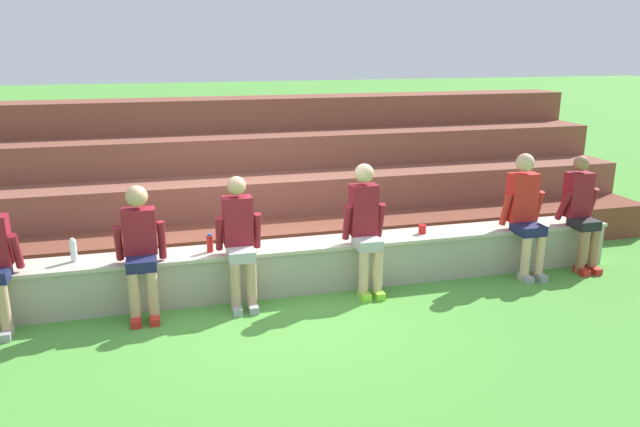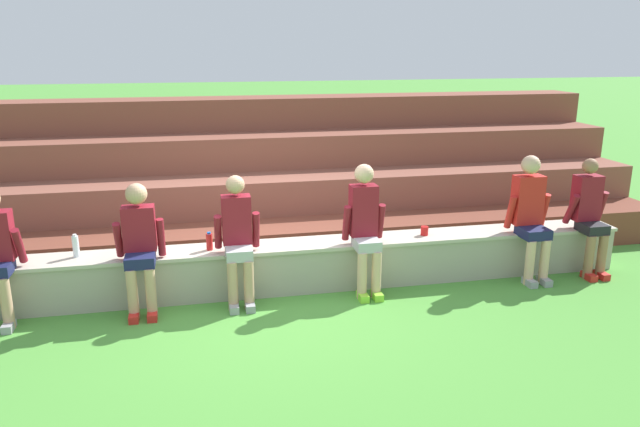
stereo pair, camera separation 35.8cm
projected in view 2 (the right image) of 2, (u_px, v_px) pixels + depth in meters
name	position (u px, v px, depth m)	size (l,w,h in m)	color
ground_plane	(266.00, 298.00, 6.86)	(80.00, 80.00, 0.00)	#4C9338
stone_seating_wall	(263.00, 267.00, 6.99)	(8.89, 0.50, 0.55)	#A8A08E
brick_bleachers	(243.00, 183.00, 9.22)	(11.72, 3.06, 1.96)	brown
person_left_of_center	(140.00, 244.00, 6.36)	(0.52, 0.57, 1.39)	tan
person_center	(238.00, 237.00, 6.58)	(0.50, 0.56, 1.42)	tan
person_right_of_center	(365.00, 225.00, 6.85)	(0.48, 0.55, 1.49)	#DBAD89
person_far_right	(531.00, 213.00, 7.28)	(0.53, 0.60, 1.50)	#DBAD89
person_rightmost_edge	(589.00, 214.00, 7.46)	(0.50, 0.56, 1.44)	#996B4C
water_bottle_near_right	(209.00, 242.00, 6.76)	(0.07, 0.07, 0.21)	red
water_bottle_mid_left	(76.00, 246.00, 6.53)	(0.07, 0.07, 0.26)	silver
plastic_cup_middle	(424.00, 231.00, 7.30)	(0.09, 0.09, 0.11)	red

